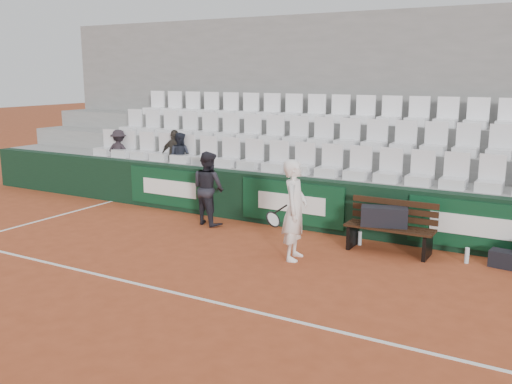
# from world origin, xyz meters

# --- Properties ---
(ground) EXTENTS (80.00, 80.00, 0.00)m
(ground) POSITION_xyz_m (0.00, 0.00, 0.00)
(ground) COLOR #A94826
(ground) RESTS_ON ground
(court_baseline) EXTENTS (18.00, 0.06, 0.01)m
(court_baseline) POSITION_xyz_m (0.00, 0.00, 0.00)
(court_baseline) COLOR white
(court_baseline) RESTS_ON ground
(back_barrier) EXTENTS (18.00, 0.34, 1.00)m
(back_barrier) POSITION_xyz_m (0.07, 3.99, 0.50)
(back_barrier) COLOR black
(back_barrier) RESTS_ON ground
(grandstand_tier_front) EXTENTS (18.00, 0.95, 1.00)m
(grandstand_tier_front) POSITION_xyz_m (0.00, 4.62, 0.50)
(grandstand_tier_front) COLOR #989896
(grandstand_tier_front) RESTS_ON ground
(grandstand_tier_mid) EXTENTS (18.00, 0.95, 1.45)m
(grandstand_tier_mid) POSITION_xyz_m (0.00, 5.58, 0.72)
(grandstand_tier_mid) COLOR gray
(grandstand_tier_mid) RESTS_ON ground
(grandstand_tier_back) EXTENTS (18.00, 0.95, 1.90)m
(grandstand_tier_back) POSITION_xyz_m (0.00, 6.53, 0.95)
(grandstand_tier_back) COLOR gray
(grandstand_tier_back) RESTS_ON ground
(grandstand_rear_wall) EXTENTS (18.00, 0.30, 4.40)m
(grandstand_rear_wall) POSITION_xyz_m (0.00, 7.15, 2.20)
(grandstand_rear_wall) COLOR gray
(grandstand_rear_wall) RESTS_ON ground
(seat_row_front) EXTENTS (11.90, 0.44, 0.63)m
(seat_row_front) POSITION_xyz_m (0.00, 4.45, 1.31)
(seat_row_front) COLOR silver
(seat_row_front) RESTS_ON grandstand_tier_front
(seat_row_mid) EXTENTS (11.90, 0.44, 0.63)m
(seat_row_mid) POSITION_xyz_m (0.00, 5.40, 1.77)
(seat_row_mid) COLOR silver
(seat_row_mid) RESTS_ON grandstand_tier_mid
(seat_row_back) EXTENTS (11.90, 0.44, 0.63)m
(seat_row_back) POSITION_xyz_m (0.00, 6.35, 2.21)
(seat_row_back) COLOR white
(seat_row_back) RESTS_ON grandstand_tier_back
(bench_left) EXTENTS (1.50, 0.56, 0.45)m
(bench_left) POSITION_xyz_m (1.92, 3.31, 0.23)
(bench_left) COLOR black
(bench_left) RESTS_ON ground
(sports_bag_left) EXTENTS (0.84, 0.55, 0.33)m
(sports_bag_left) POSITION_xyz_m (1.81, 3.32, 0.62)
(sports_bag_left) COLOR black
(sports_bag_left) RESTS_ON bench_left
(sports_bag_ground) EXTENTS (0.47, 0.32, 0.27)m
(sports_bag_ground) POSITION_xyz_m (3.74, 3.46, 0.13)
(sports_bag_ground) COLOR black
(sports_bag_ground) RESTS_ON ground
(water_bottle_near) EXTENTS (0.07, 0.07, 0.25)m
(water_bottle_near) POSITION_xyz_m (1.35, 3.46, 0.13)
(water_bottle_near) COLOR silver
(water_bottle_near) RESTS_ON ground
(water_bottle_far) EXTENTS (0.07, 0.07, 0.26)m
(water_bottle_far) POSITION_xyz_m (3.19, 3.37, 0.13)
(water_bottle_far) COLOR silver
(water_bottle_far) RESTS_ON ground
(tennis_player) EXTENTS (0.75, 0.67, 1.66)m
(tennis_player) POSITION_xyz_m (0.67, 2.18, 0.83)
(tennis_player) COLOR white
(tennis_player) RESTS_ON ground
(ball_kid) EXTENTS (0.85, 0.74, 1.49)m
(ball_kid) POSITION_xyz_m (-1.81, 3.31, 0.74)
(ball_kid) COLOR black
(ball_kid) RESTS_ON ground
(spectator_a) EXTENTS (0.79, 0.57, 1.10)m
(spectator_a) POSITION_xyz_m (-5.30, 4.50, 1.55)
(spectator_a) COLOR black
(spectator_a) RESTS_ON grandstand_tier_front
(spectator_b) EXTENTS (0.74, 0.43, 1.18)m
(spectator_b) POSITION_xyz_m (-3.55, 4.50, 1.59)
(spectator_b) COLOR #332F29
(spectator_b) RESTS_ON grandstand_tier_front
(spectator_c) EXTENTS (0.58, 0.47, 1.13)m
(spectator_c) POSITION_xyz_m (-3.42, 4.50, 1.56)
(spectator_c) COLOR #1E222D
(spectator_c) RESTS_ON grandstand_tier_front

